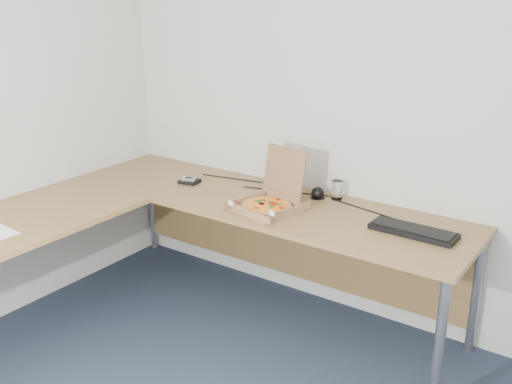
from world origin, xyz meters
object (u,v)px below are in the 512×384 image
Objects in this scene: desk at (170,214)px; keyboard at (413,231)px; pizza_box at (268,203)px; drinking_glass at (337,190)px; wallet at (189,181)px.

desk is 5.76× the size of keyboard.
keyboard is (0.80, 0.12, -0.02)m from pizza_box.
drinking_glass is 0.61m from keyboard.
desk is at bearing -135.08° from drinking_glass.
wallet is (-1.47, -0.02, -0.00)m from keyboard.
keyboard is at bearing 23.30° from pizza_box.
desk is at bearing -71.80° from wallet.
desk is 22.03× the size of drinking_glass.
drinking_glass reaches higher than desk.
drinking_glass is at bearing 71.20° from pizza_box.
drinking_glass is 0.95× the size of wallet.
keyboard is at bearing -23.27° from drinking_glass.
pizza_box is 0.83× the size of keyboard.
pizza_box is 0.68m from wallet.
keyboard is (1.24, 0.45, 0.04)m from desk.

